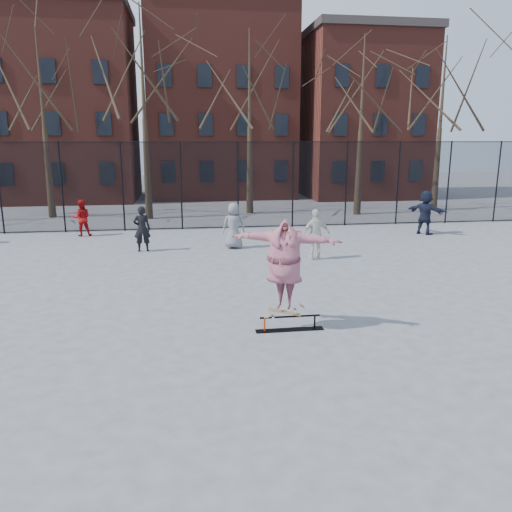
{
  "coord_description": "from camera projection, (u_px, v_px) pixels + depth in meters",
  "views": [
    {
      "loc": [
        -1.26,
        -10.05,
        4.07
      ],
      "look_at": [
        0.4,
        1.5,
        1.34
      ],
      "focal_mm": 35.0,
      "sensor_mm": 36.0,
      "label": 1
    }
  ],
  "objects": [
    {
      "name": "fence",
      "position": [
        212.0,
        184.0,
        22.85
      ],
      "size": [
        34.03,
        0.07,
        4.0
      ],
      "color": "black",
      "rests_on": "ground"
    },
    {
      "name": "rowhouses",
      "position": [
        211.0,
        110.0,
        34.56
      ],
      "size": [
        29.0,
        7.0,
        13.0
      ],
      "color": "maroon",
      "rests_on": "ground"
    },
    {
      "name": "ground",
      "position": [
        248.0,
        332.0,
        10.79
      ],
      "size": [
        100.0,
        100.0,
        0.0
      ],
      "primitive_type": "plane",
      "color": "#5D5D61"
    },
    {
      "name": "skater",
      "position": [
        285.0,
        269.0,
        10.58
      ],
      "size": [
        2.44,
        1.5,
        1.93
      ],
      "primitive_type": "imported",
      "rotation": [
        0.0,
        0.0,
        -0.39
      ],
      "color": "#763B94",
      "rests_on": "skateboard"
    },
    {
      "name": "skate_rail",
      "position": [
        290.0,
        324.0,
        10.89
      ],
      "size": [
        1.51,
        0.23,
        0.33
      ],
      "color": "black",
      "rests_on": "ground"
    },
    {
      "name": "tree_row",
      "position": [
        200.0,
        74.0,
        25.61
      ],
      "size": [
        33.66,
        7.46,
        10.67
      ],
      "color": "black",
      "rests_on": "ground"
    },
    {
      "name": "bystander_red",
      "position": [
        82.0,
        218.0,
        21.39
      ],
      "size": [
        0.85,
        0.71,
        1.56
      ],
      "primitive_type": "imported",
      "rotation": [
        0.0,
        0.0,
        3.31
      ],
      "color": "#A10E0F",
      "rests_on": "ground"
    },
    {
      "name": "bystander_black",
      "position": [
        142.0,
        229.0,
        18.42
      ],
      "size": [
        0.64,
        0.44,
        1.7
      ],
      "primitive_type": "imported",
      "rotation": [
        0.0,
        0.0,
        3.19
      ],
      "color": "black",
      "rests_on": "ground"
    },
    {
      "name": "skateboard",
      "position": [
        284.0,
        314.0,
        10.81
      ],
      "size": [
        0.8,
        0.19,
        0.09
      ],
      "primitive_type": null,
      "color": "#9A6D3D",
      "rests_on": "skate_rail"
    },
    {
      "name": "bystander_extra",
      "position": [
        234.0,
        226.0,
        18.93
      ],
      "size": [
        0.9,
        0.63,
        1.75
      ],
      "primitive_type": "imported",
      "rotation": [
        0.0,
        0.0,
        3.06
      ],
      "color": "slate",
      "rests_on": "ground"
    },
    {
      "name": "bystander_white",
      "position": [
        316.0,
        234.0,
        17.18
      ],
      "size": [
        1.08,
        0.57,
        1.75
      ],
      "primitive_type": "imported",
      "rotation": [
        0.0,
        0.0,
        3.28
      ],
      "color": "silver",
      "rests_on": "ground"
    },
    {
      "name": "bystander_navy",
      "position": [
        425.0,
        212.0,
        21.76
      ],
      "size": [
        1.53,
        1.77,
        1.93
      ],
      "primitive_type": "imported",
      "rotation": [
        0.0,
        0.0,
        2.22
      ],
      "color": "#181C30",
      "rests_on": "ground"
    }
  ]
}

